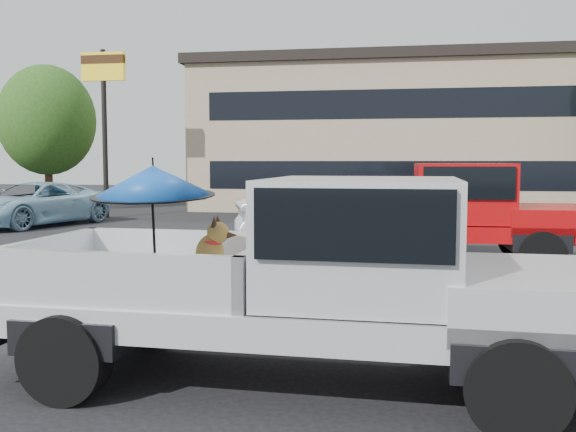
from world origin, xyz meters
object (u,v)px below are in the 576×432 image
object	(u,v)px
tree_back	(521,110)
red_pickup	(452,210)
motel_sign	(104,88)
tree_left	(47,120)
silver_pickup	(336,270)
blue_suv	(34,204)
silver_sedan	(347,216)

from	to	relation	value
tree_back	red_pickup	distance (m)	19.78
motel_sign	tree_left	size ratio (longest dim) A/B	1.00
tree_back	silver_pickup	bearing A→B (deg)	-103.11
silver_pickup	motel_sign	bearing A→B (deg)	123.36
motel_sign	tree_back	bearing A→B (deg)	32.01
tree_back	tree_left	bearing A→B (deg)	-160.71
tree_back	red_pickup	world-z (taller)	tree_back
tree_back	blue_suv	world-z (taller)	tree_back
red_pickup	blue_suv	distance (m)	13.65
red_pickup	blue_suv	xyz separation A→B (m)	(-12.38, 5.73, -0.40)
silver_pickup	blue_suv	world-z (taller)	silver_pickup
motel_sign	silver_sedan	size ratio (longest dim) A/B	1.22
motel_sign	tree_left	world-z (taller)	tree_left
motel_sign	blue_suv	xyz separation A→B (m)	(-0.89, -3.24, -3.96)
motel_sign	tree_back	distance (m)	18.87
tree_left	silver_sedan	world-z (taller)	tree_left
silver_sedan	tree_back	bearing A→B (deg)	-39.53
tree_left	blue_suv	world-z (taller)	tree_left
tree_back	silver_sedan	distance (m)	19.07
motel_sign	red_pickup	size ratio (longest dim) A/B	0.99
tree_left	blue_suv	bearing A→B (deg)	-63.47
tree_left	silver_sedan	xyz separation A→B (m)	(13.34, -10.50, -2.92)
red_pickup	blue_suv	size ratio (longest dim) A/B	1.23
motel_sign	silver_sedan	xyz separation A→B (m)	(9.34, -7.50, -3.84)
red_pickup	silver_sedan	xyz separation A→B (m)	(-2.16, 1.47, -0.28)
tree_left	silver_sedan	size ratio (longest dim) A/B	1.22
silver_pickup	blue_suv	size ratio (longest dim) A/B	1.16
silver_sedan	blue_suv	xyz separation A→B (m)	(-10.22, 4.26, -0.12)
tree_back	silver_sedan	bearing A→B (deg)	-110.84
tree_back	silver_pickup	xyz separation A→B (m)	(-6.06, -26.02, -3.36)
silver_pickup	red_pickup	bearing A→B (deg)	79.08
silver_pickup	tree_back	bearing A→B (deg)	78.43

